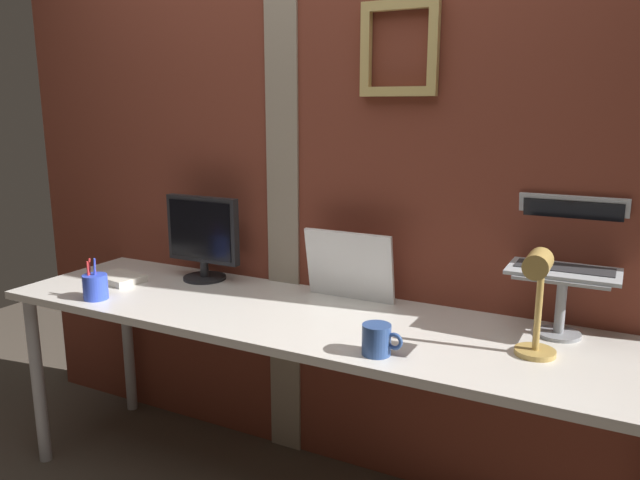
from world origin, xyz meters
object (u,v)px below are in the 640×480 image
whiteboard_panel (349,266)px  desk_lamp (537,293)px  coffee_mug (377,340)px  laptop (568,248)px  pen_cup (95,287)px  monitor (203,235)px

whiteboard_panel → desk_lamp: (0.71, -0.27, 0.07)m
whiteboard_panel → coffee_mug: (0.29, -0.43, -0.09)m
whiteboard_panel → coffee_mug: size_ratio=2.80×
laptop → pen_cup: size_ratio=2.08×
desk_lamp → laptop: bearing=82.4°
monitor → desk_lamp: bearing=-10.2°
laptop → whiteboard_panel: laptop is taller
monitor → desk_lamp: (1.37, -0.25, 0.01)m
whiteboard_panel → coffee_mug: whiteboard_panel is taller
monitor → pen_cup: monitor is taller
desk_lamp → pen_cup: (-1.57, -0.16, -0.16)m
pen_cup → coffee_mug: pen_cup is taller
monitor → laptop: bearing=3.0°
desk_lamp → pen_cup: size_ratio=2.08×
coffee_mug → monitor: bearing=156.9°
monitor → desk_lamp: monitor is taller
monitor → whiteboard_panel: (0.66, 0.03, -0.06)m
coffee_mug → whiteboard_panel: bearing=123.9°
monitor → pen_cup: bearing=-115.9°
pen_cup → laptop: bearing=16.7°
monitor → pen_cup: (-0.20, -0.41, -0.14)m
laptop → whiteboard_panel: bearing=-176.4°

